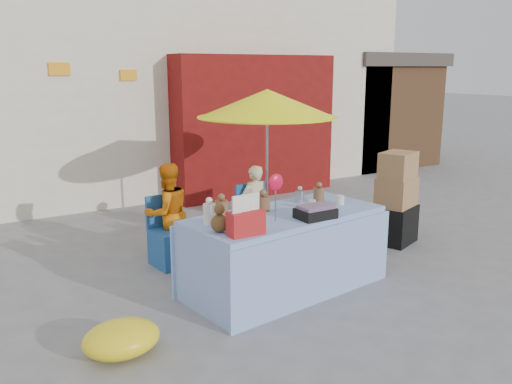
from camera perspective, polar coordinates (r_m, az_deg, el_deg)
ground at (r=5.94m, az=3.01°, el=-10.57°), size 80.00×80.00×0.00m
backdrop at (r=12.55m, az=-15.31°, el=15.87°), size 14.00×8.00×7.80m
market_table at (r=5.90m, az=2.97°, el=-6.16°), size 2.34×1.32×1.34m
chair_left at (r=6.75m, az=-8.75°, el=-5.47°), size 0.52×0.52×0.85m
chair_right at (r=7.29m, az=0.35°, el=-3.90°), size 0.52×0.52×0.85m
vendor_orange at (r=6.76m, az=-9.29°, el=-2.20°), size 0.65×0.53×1.24m
vendor_beige at (r=7.32m, az=-0.19°, el=-1.43°), size 0.43×0.30×1.10m
umbrella at (r=7.39m, az=1.20°, el=9.24°), size 1.90×1.90×2.09m
box_stack at (r=7.64m, az=14.51°, el=-0.97°), size 0.70×0.64×1.27m
tarp_bundle at (r=4.85m, az=-13.98°, el=-14.75°), size 0.69×0.56×0.30m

